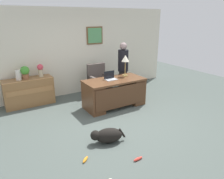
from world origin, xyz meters
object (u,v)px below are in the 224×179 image
object	(u,v)px
dog_lying	(107,135)
vase_empty	(18,75)
dog_toy_bone	(138,159)
credenza	(29,92)
potted_plant	(25,72)
dog_toy_plush	(85,159)
laptop	(110,77)
person_standing	(123,69)
armchair	(99,82)
desk	(115,92)
vase_with_flowers	(40,70)
desk_lamp	(125,60)

from	to	relation	value
dog_lying	vase_empty	distance (m)	3.17
vase_empty	dog_toy_bone	size ratio (longest dim) A/B	1.36
credenza	vase_empty	distance (m)	0.57
potted_plant	dog_toy_plush	distance (m)	3.33
laptop	potted_plant	size ratio (longest dim) A/B	0.89
credenza	person_standing	size ratio (longest dim) A/B	0.79
dog_toy_plush	dog_lying	bearing A→B (deg)	26.28
armchair	person_standing	size ratio (longest dim) A/B	0.60
desk	armchair	world-z (taller)	armchair
person_standing	dog_toy_bone	size ratio (longest dim) A/B	8.50
person_standing	potted_plant	size ratio (longest dim) A/B	4.69
desk	vase_with_flowers	xyz separation A→B (m)	(-1.65, 1.37, 0.57)
desk_lamp	potted_plant	bearing A→B (deg)	155.15
credenza	dog_toy_plush	distance (m)	3.20
credenza	desk_lamp	world-z (taller)	desk_lamp
laptop	potted_plant	distance (m)	2.35
desk	vase_empty	bearing A→B (deg)	148.59
vase_empty	dog_toy_plush	distance (m)	3.33
laptop	desk_lamp	xyz separation A→B (m)	(0.57, 0.10, 0.42)
credenza	dog_lying	world-z (taller)	credenza
dog_lying	dog_toy_bone	size ratio (longest dim) A/B	3.53
credenza	desk_lamp	size ratio (longest dim) A/B	2.21
credenza	dog_toy_plush	xyz separation A→B (m)	(0.28, -3.17, -0.37)
armchair	potted_plant	world-z (taller)	potted_plant
credenza	person_standing	xyz separation A→B (m)	(2.75, -0.71, 0.48)
vase_with_flowers	desk	bearing A→B (deg)	-39.80
vase_empty	dog_toy_plush	bearing A→B (deg)	-80.97
armchair	dog_toy_bone	world-z (taller)	armchair
laptop	desk	bearing A→B (deg)	-46.41
person_standing	laptop	distance (m)	0.99
desk	vase_with_flowers	distance (m)	2.22
credenza	laptop	world-z (taller)	laptop
dog_toy_bone	laptop	bearing A→B (deg)	70.32
armchair	potted_plant	distance (m)	2.19
desk	armchair	distance (m)	1.03
dog_lying	vase_with_flowers	bearing A→B (deg)	100.53
armchair	vase_with_flowers	distance (m)	1.80
dog_lying	dog_toy_plush	size ratio (longest dim) A/B	3.73
desk	potted_plant	distance (m)	2.54
laptop	armchair	bearing A→B (deg)	82.20
desk	desk_lamp	distance (m)	0.98
desk	laptop	bearing A→B (deg)	133.59
armchair	person_standing	xyz separation A→B (m)	(0.68, -0.36, 0.41)
person_standing	desk	bearing A→B (deg)	-137.32
potted_plant	dog_toy_bone	size ratio (longest dim) A/B	1.81
desk_lamp	vase_with_flowers	xyz separation A→B (m)	(-2.12, 1.17, -0.27)
person_standing	laptop	world-z (taller)	person_standing
armchair	dog_toy_plush	size ratio (longest dim) A/B	5.42
credenza	person_standing	world-z (taller)	person_standing
dog_toy_bone	vase_empty	bearing A→B (deg)	109.80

